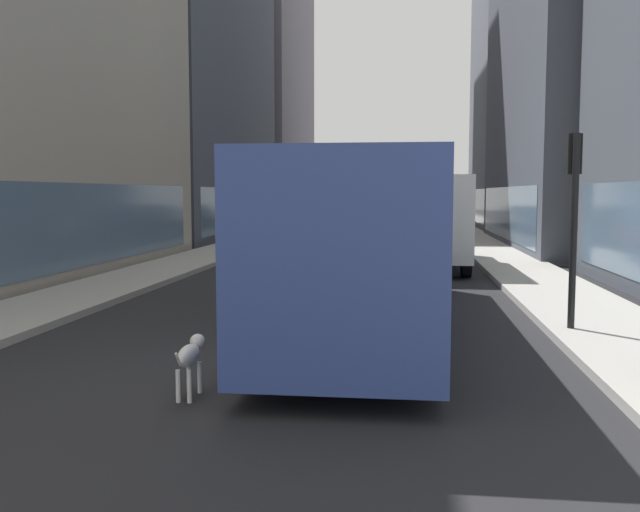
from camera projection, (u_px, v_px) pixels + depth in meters
The scene contains 15 objects.
ground_plane at pixel (374, 232), 44.63m from camera, with size 120.00×120.00×0.00m, color #232326.
sidewalk_left at pixel (287, 230), 45.31m from camera, with size 2.40×110.00×0.15m, color #ADA89E.
sidewalk_right at pixel (464, 232), 43.93m from camera, with size 2.40×110.00×0.15m, color #ADA89E.
building_left_mid at pixel (170, 68), 40.92m from camera, with size 8.80×19.79×19.82m.
building_left_far at pixel (248, 3), 60.75m from camera, with size 9.29×18.59×38.35m.
building_right_far at pixel (549, 57), 48.46m from camera, with size 9.46×15.83×23.97m.
transit_bus at pixel (363, 232), 13.12m from camera, with size 2.78×11.53×3.05m.
car_black_suv at pixel (362, 216), 51.39m from camera, with size 1.75×4.18×1.62m.
car_red_coupe at pixel (423, 231), 30.73m from camera, with size 1.94×4.03×1.62m.
car_white_van at pixel (416, 216), 51.45m from camera, with size 1.93×4.42×1.62m.
car_silver_sedan at pixel (390, 226), 35.82m from camera, with size 1.71×4.26×1.62m.
car_blue_hatchback at pixel (418, 219), 44.97m from camera, with size 1.88×4.37×1.62m.
box_truck at pixel (430, 218), 23.29m from camera, with size 2.30×7.50×3.05m.
dalmatian_dog at pixel (190, 356), 8.58m from camera, with size 0.22×0.96×0.72m.
traffic_light_near at pixel (574, 198), 12.08m from camera, with size 0.24×0.41×3.40m.
Camera 1 is at (1.98, -9.68, 2.52)m, focal length 38.92 mm.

